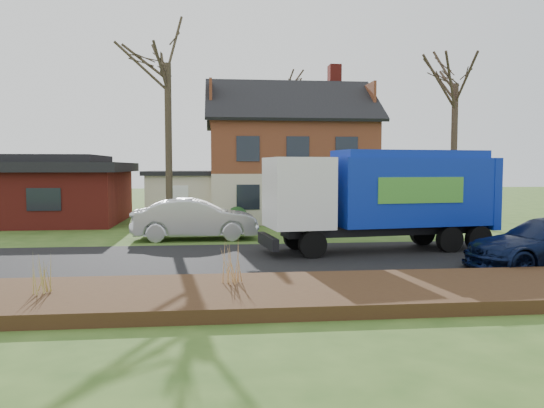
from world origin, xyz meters
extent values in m
plane|color=#2F501A|center=(0.00, 0.00, 0.00)|extent=(120.00, 120.00, 0.00)
cube|color=black|center=(0.00, 0.00, 0.01)|extent=(80.00, 7.00, 0.02)
cube|color=black|center=(0.00, -5.30, 0.15)|extent=(80.00, 3.50, 0.30)
cube|color=beige|center=(2.00, 14.00, 1.35)|extent=(9.00, 7.50, 2.70)
cube|color=#5A2F19|center=(2.00, 14.00, 4.10)|extent=(9.00, 7.50, 2.80)
cube|color=maroon|center=(5.00, 15.00, 8.46)|extent=(0.70, 0.90, 1.60)
cube|color=beige|center=(-4.20, 13.50, 1.30)|extent=(3.50, 5.50, 2.60)
cube|color=black|center=(-4.20, 13.50, 2.72)|extent=(3.90, 5.90, 0.24)
cube|color=maroon|center=(-12.00, 13.00, 1.40)|extent=(9.00, 7.50, 2.80)
cube|color=black|center=(-12.00, 13.00, 3.05)|extent=(9.80, 8.20, 0.50)
cube|color=black|center=(-12.00, 13.00, 3.50)|extent=(7.00, 6.00, 0.40)
cylinder|color=black|center=(0.92, 0.12, 0.47)|extent=(0.97, 0.44, 0.94)
cylinder|color=black|center=(0.67, 2.00, 0.47)|extent=(0.97, 0.44, 0.94)
cylinder|color=black|center=(6.02, 0.80, 0.47)|extent=(0.97, 0.44, 0.94)
cylinder|color=black|center=(5.77, 2.68, 0.47)|extent=(0.97, 0.44, 0.94)
cylinder|color=black|center=(7.18, 0.96, 0.47)|extent=(0.97, 0.44, 0.94)
cylinder|color=black|center=(6.93, 2.84, 0.47)|extent=(0.97, 0.44, 0.94)
cube|color=black|center=(3.93, 1.48, 0.77)|extent=(7.84, 2.10, 0.32)
cube|color=white|center=(0.57, 1.03, 2.17)|extent=(2.36, 2.51, 2.44)
cube|color=black|center=(-0.41, 0.90, 2.30)|extent=(0.33, 1.98, 0.81)
cube|color=black|center=(-0.50, 0.89, 0.50)|extent=(0.52, 2.27, 0.41)
cube|color=#0D279E|center=(4.78, 1.59, 2.17)|extent=(5.94, 2.99, 2.44)
cube|color=#0D279E|center=(4.78, 1.59, 3.52)|extent=(5.63, 2.69, 0.27)
cube|color=#0D279E|center=(7.68, 1.98, 2.08)|extent=(0.62, 2.32, 2.62)
cube|color=green|center=(4.79, 0.44, 2.26)|extent=(3.23, 0.47, 0.90)
cube|color=green|center=(4.49, 2.71, 2.26)|extent=(3.23, 0.47, 0.90)
imported|color=#B2B5BA|center=(-3.14, 5.25, 0.86)|extent=(5.28, 1.96, 1.72)
cylinder|color=#3A3123|center=(-4.50, 8.62, 3.98)|extent=(0.33, 0.33, 7.97)
cylinder|color=#3E3025|center=(10.46, 10.12, 3.75)|extent=(0.34, 0.34, 7.49)
cylinder|color=#3B2D23|center=(2.46, 20.76, 3.93)|extent=(0.30, 0.30, 7.86)
cone|color=#A8954A|center=(-6.07, -5.34, 0.72)|extent=(0.04, 0.04, 0.85)
cone|color=#A8954A|center=(-6.21, -5.34, 0.72)|extent=(0.04, 0.04, 0.85)
cone|color=#A8954A|center=(-5.93, -5.34, 0.72)|extent=(0.04, 0.04, 0.85)
cone|color=#A8954A|center=(-6.07, -5.23, 0.72)|extent=(0.04, 0.04, 0.85)
cone|color=#A8954A|center=(-6.07, -5.46, 0.72)|extent=(0.04, 0.04, 0.85)
cone|color=tan|center=(-1.95, -4.73, 0.80)|extent=(0.04, 0.04, 0.99)
cone|color=tan|center=(-2.11, -4.73, 0.80)|extent=(0.04, 0.04, 0.99)
cone|color=tan|center=(-1.80, -4.73, 0.80)|extent=(0.04, 0.04, 0.99)
cone|color=tan|center=(-1.95, -4.60, 0.80)|extent=(0.04, 0.04, 0.99)
cone|color=tan|center=(-1.95, -4.86, 0.80)|extent=(0.04, 0.04, 0.99)
camera|label=1|loc=(-2.31, -17.19, 3.06)|focal=35.00mm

